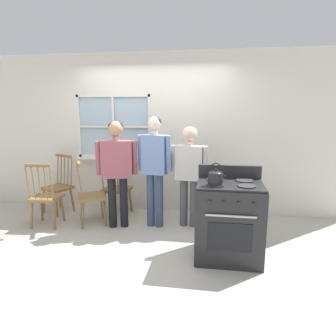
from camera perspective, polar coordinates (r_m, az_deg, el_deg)
name	(u,v)px	position (r m, az deg, el deg)	size (l,w,h in m)	color
ground_plane	(138,242)	(4.19, -5.82, -13.90)	(16.00, 16.00, 0.00)	#B2AD9E
wall_back	(159,134)	(5.17, -1.67, 6.41)	(6.40, 0.16, 2.70)	silver
chair_by_window	(91,196)	(4.80, -14.54, -5.22)	(0.55, 0.56, 1.00)	olive
chair_near_wall	(58,187)	(5.50, -20.14, -3.46)	(0.55, 0.54, 1.00)	olive
chair_center_cluster	(46,198)	(4.93, -22.27, -5.26)	(0.45, 0.44, 1.00)	olive
chair_near_stove	(117,189)	(5.12, -9.77, -3.96)	(0.46, 0.45, 1.00)	olive
person_elderly_left	(117,163)	(4.47, -9.73, 0.96)	(0.61, 0.31, 1.60)	black
person_teen_center	(155,162)	(4.43, -2.56, 1.11)	(0.52, 0.25, 1.66)	#384766
person_adult_right	(189,167)	(4.46, 4.07, 0.22)	(0.56, 0.25, 1.52)	#4C4C51
stove	(229,220)	(3.69, 11.50, -9.67)	(0.77, 0.68, 1.08)	#232326
kettle	(216,177)	(3.40, 9.04, -1.68)	(0.21, 0.17, 0.25)	black
potted_plant	(108,154)	(5.36, -11.44, 2.64)	(0.16, 0.16, 0.28)	beige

